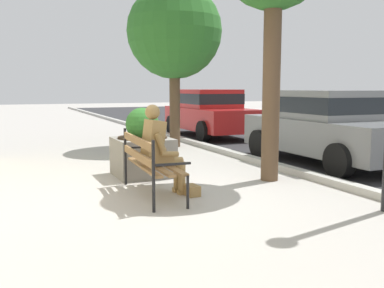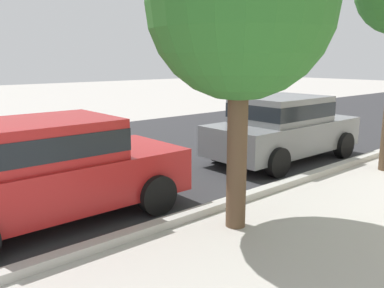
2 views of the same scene
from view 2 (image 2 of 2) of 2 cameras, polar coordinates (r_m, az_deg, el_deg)
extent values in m
cube|color=#2D2D30|center=(13.00, 3.69, 1.12)|extent=(60.00, 9.00, 0.01)
cube|color=#B2AFA8|center=(10.32, 21.98, -2.22)|extent=(60.00, 0.20, 0.12)
cylinder|color=brown|center=(5.79, 6.36, -1.16)|extent=(0.29, 0.29, 2.23)
sphere|color=#2D6B28|center=(5.69, 6.84, 18.91)|extent=(2.54, 2.54, 2.54)
cube|color=#B21E1E|center=(6.47, -19.16, -5.00)|extent=(4.11, 1.73, 0.70)
cube|color=#B21E1E|center=(6.27, -20.83, 0.48)|extent=(2.14, 1.58, 0.60)
cube|color=black|center=(6.27, -20.83, 0.48)|extent=(2.15, 1.60, 0.33)
cylinder|color=black|center=(7.83, -12.28, -3.94)|extent=(0.64, 0.22, 0.64)
cylinder|color=black|center=(6.45, -4.95, -7.14)|extent=(0.64, 0.22, 0.64)
cube|color=slate|center=(10.06, 12.81, 1.21)|extent=(4.11, 1.73, 0.70)
cube|color=slate|center=(9.84, 12.46, 4.83)|extent=(2.14, 1.58, 0.60)
cube|color=black|center=(9.84, 12.46, 4.83)|extent=(2.15, 1.60, 0.33)
cylinder|color=black|center=(11.66, 13.32, 1.17)|extent=(0.64, 0.22, 0.64)
cylinder|color=black|center=(10.78, 20.62, -0.14)|extent=(0.64, 0.22, 0.64)
cylinder|color=black|center=(9.67, 3.95, -0.70)|extent=(0.64, 0.22, 0.64)
cylinder|color=black|center=(8.58, 11.96, -2.55)|extent=(0.64, 0.22, 0.64)
camera|label=1|loc=(15.43, 51.04, 4.48)|focal=41.13mm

